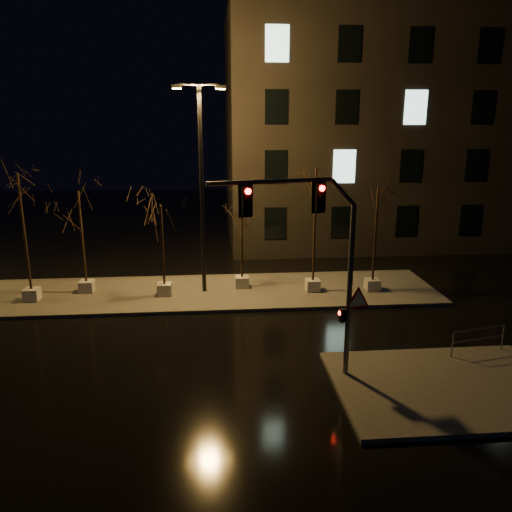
{
  "coord_description": "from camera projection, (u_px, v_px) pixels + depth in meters",
  "views": [
    {
      "loc": [
        0.38,
        -16.78,
        7.97
      ],
      "look_at": [
        2.03,
        2.42,
        2.8
      ],
      "focal_mm": 35.0,
      "sensor_mm": 36.0,
      "label": 1
    }
  ],
  "objects": [
    {
      "name": "ground",
      "position": [
        206.0,
        348.0,
        18.18
      ],
      "size": [
        90.0,
        90.0,
        0.0
      ],
      "primitive_type": "plane",
      "color": "black",
      "rests_on": "ground"
    },
    {
      "name": "median",
      "position": [
        208.0,
        292.0,
        23.94
      ],
      "size": [
        22.0,
        5.0,
        0.15
      ],
      "primitive_type": "cube",
      "color": "#474540",
      "rests_on": "ground"
    },
    {
      "name": "sidewalk_corner",
      "position": [
        448.0,
        386.0,
        15.42
      ],
      "size": [
        7.0,
        5.0,
        0.15
      ],
      "primitive_type": "cube",
      "color": "#474540",
      "rests_on": "ground"
    },
    {
      "name": "building",
      "position": [
        408.0,
        129.0,
        34.72
      ],
      "size": [
        25.0,
        12.0,
        15.0
      ],
      "primitive_type": "cube",
      "color": "black",
      "rests_on": "ground"
    },
    {
      "name": "tree_0",
      "position": [
        21.0,
        203.0,
        21.54
      ],
      "size": [
        1.8,
        1.8,
        5.86
      ],
      "color": "#BAB6AD",
      "rests_on": "median"
    },
    {
      "name": "tree_1",
      "position": [
        80.0,
        214.0,
        22.82
      ],
      "size": [
        1.8,
        1.8,
        4.94
      ],
      "color": "#BAB6AD",
      "rests_on": "median"
    },
    {
      "name": "tree_2",
      "position": [
        162.0,
        226.0,
        22.55
      ],
      "size": [
        1.8,
        1.8,
        4.35
      ],
      "color": "#BAB6AD",
      "rests_on": "median"
    },
    {
      "name": "tree_3",
      "position": [
        242.0,
        217.0,
        23.55
      ],
      "size": [
        1.8,
        1.8,
        4.64
      ],
      "color": "#BAB6AD",
      "rests_on": "median"
    },
    {
      "name": "tree_4",
      "position": [
        316.0,
        197.0,
        22.8
      ],
      "size": [
        1.8,
        1.8,
        5.97
      ],
      "color": "#BAB6AD",
      "rests_on": "median"
    },
    {
      "name": "tree_5",
      "position": [
        377.0,
        211.0,
        23.04
      ],
      "size": [
        1.8,
        1.8,
        5.07
      ],
      "color": "#BAB6AD",
      "rests_on": "median"
    },
    {
      "name": "traffic_signal_mast",
      "position": [
        321.0,
        251.0,
        14.73
      ],
      "size": [
        5.07,
        1.15,
        6.31
      ],
      "rotation": [
        0.0,
        0.0,
        0.22
      ],
      "color": "#5A5C62",
      "rests_on": "sidewalk_corner"
    },
    {
      "name": "streetlight_main",
      "position": [
        201.0,
        177.0,
        22.53
      ],
      "size": [
        2.36,
        0.41,
        9.46
      ],
      "rotation": [
        0.0,
        0.0,
        0.06
      ],
      "color": "black",
      "rests_on": "median"
    },
    {
      "name": "guard_rail_a",
      "position": [
        479.0,
        337.0,
        17.33
      ],
      "size": [
        2.11,
        0.49,
        0.93
      ],
      "rotation": [
        0.0,
        0.0,
        0.21
      ],
      "color": "#5A5C62",
      "rests_on": "sidewalk_corner"
    }
  ]
}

